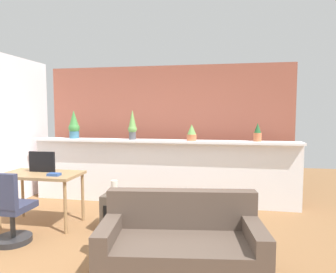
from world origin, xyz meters
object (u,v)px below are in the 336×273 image
Objects in this scene: tv_monitor at (42,162)px; potted_plant_2 at (192,133)px; potted_plant_0 at (74,125)px; potted_plant_3 at (258,133)px; desk at (42,179)px; potted_plant_1 at (132,125)px; couch at (181,248)px; side_cube_shelf at (119,212)px; book_on_desk at (54,174)px; vase_on_shelf at (114,187)px; office_chair at (9,213)px.

potted_plant_2 is at bearing 28.62° from tv_monitor.
potted_plant_0 reaches higher than potted_plant_3.
potted_plant_0 is 1.45m from desk.
couch is (1.17, -2.20, -1.11)m from potted_plant_1.
potted_plant_1 reaches higher than side_cube_shelf.
desk is (-0.98, -1.22, -0.72)m from potted_plant_1.
potted_plant_2 is at bearing 37.32° from book_on_desk.
potted_plant_0 is 0.98× the size of potted_plant_1.
vase_on_shelf is at bearing -4.94° from tv_monitor.
potted_plant_1 is at bearing 95.33° from vase_on_shelf.
vase_on_shelf is at bearing -127.19° from potted_plant_2.
tv_monitor reaches higher than side_cube_shelf.
potted_plant_1 is at bearing 51.00° from desk.
potted_plant_2 is at bearing 52.81° from vase_on_shelf.
potted_plant_0 is 1.13m from potted_plant_1.
office_chair is 1.35m from side_cube_shelf.
potted_plant_3 is 3.38m from tv_monitor.
desk is (0.14, -1.25, -0.71)m from potted_plant_0.
potted_plant_0 reaches higher than potted_plant_2.
potted_plant_3 reaches higher than side_cube_shelf.
potted_plant_3 is 1.58× the size of vase_on_shelf.
potted_plant_1 is 0.32× the size of couch.
potted_plant_2 is 1.67× the size of book_on_desk.
tv_monitor is 1.35m from side_cube_shelf.
potted_plant_3 is at bearing 20.68° from tv_monitor.
vase_on_shelf is at bearing 7.63° from book_on_desk.
potted_plant_2 is 2.91m from office_chair.
potted_plant_2 reaches higher than desk.
potted_plant_2 reaches higher than book_on_desk.
vase_on_shelf is (1.11, 0.65, 0.21)m from office_chair.
desk is at bearing -129.00° from potted_plant_1.
potted_plant_3 reaches higher than office_chair.
vase_on_shelf is 0.85m from book_on_desk.
couch is (-0.96, -2.26, -1.00)m from potted_plant_3.
side_cube_shelf is at bearing -3.00° from tv_monitor.
potted_plant_1 is 2.13m from potted_plant_3.
potted_plant_0 is at bearing -179.75° from potted_plant_3.
potted_plant_3 is 0.77× the size of tv_monitor.
tv_monitor is 0.40m from book_on_desk.
desk reaches higher than side_cube_shelf.
potted_plant_1 is at bearing 97.65° from side_cube_shelf.
potted_plant_0 is at bearing 178.06° from potted_plant_1.
potted_plant_0 is 1.27m from tv_monitor.
potted_plant_0 is at bearing 93.97° from office_chair.
book_on_desk is 2.12m from couch.
office_chair is at bearing -118.07° from book_on_desk.
potted_plant_1 is 2.73m from couch.
tv_monitor is (-3.15, -1.19, -0.38)m from potted_plant_3.
tv_monitor is at bearing 177.00° from side_cube_shelf.
couch is at bearing -8.48° from office_chair.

